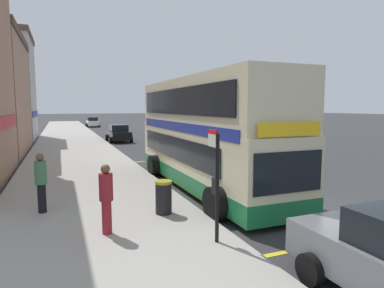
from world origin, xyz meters
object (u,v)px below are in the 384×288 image
(double_decker_bus, at_px, (205,137))
(bus_stop_sign, at_px, (216,176))
(parked_car_white_behind, at_px, (93,122))
(litter_bin, at_px, (164,197))
(pedestrian_waiting_near_sign, at_px, (41,180))
(pedestrian_further_back, at_px, (106,196))
(parked_car_black_kerbside, at_px, (119,133))

(double_decker_bus, xyz_separation_m, bus_stop_sign, (-2.15, -5.37, -0.37))
(bus_stop_sign, bearing_deg, parked_car_white_behind, 88.00)
(parked_car_white_behind, bearing_deg, double_decker_bus, 89.23)
(bus_stop_sign, bearing_deg, litter_bin, 102.91)
(double_decker_bus, height_order, pedestrian_waiting_near_sign, double_decker_bus)
(pedestrian_waiting_near_sign, height_order, pedestrian_further_back, pedestrian_waiting_near_sign)
(double_decker_bus, relative_size, bus_stop_sign, 4.03)
(litter_bin, bearing_deg, parked_car_white_behind, 87.25)
(litter_bin, bearing_deg, double_decker_bus, 47.99)
(parked_car_white_behind, xyz_separation_m, pedestrian_further_back, (-4.05, -48.32, 0.30))
(bus_stop_sign, height_order, pedestrian_further_back, bus_stop_sign)
(bus_stop_sign, relative_size, parked_car_white_behind, 0.62)
(pedestrian_further_back, xyz_separation_m, litter_bin, (1.77, 0.98, -0.46))
(parked_car_black_kerbside, distance_m, parked_car_white_behind, 25.07)
(parked_car_black_kerbside, xyz_separation_m, litter_bin, (-2.38, -22.28, -0.16))
(bus_stop_sign, relative_size, pedestrian_waiting_near_sign, 1.46)
(pedestrian_waiting_near_sign, distance_m, litter_bin, 3.68)
(bus_stop_sign, xyz_separation_m, parked_car_black_kerbside, (1.84, 24.66, -0.89))
(parked_car_white_behind, height_order, litter_bin, parked_car_white_behind)
(double_decker_bus, xyz_separation_m, parked_car_black_kerbside, (-0.32, 19.28, -1.26))
(double_decker_bus, distance_m, pedestrian_waiting_near_sign, 6.31)
(parked_car_black_kerbside, xyz_separation_m, pedestrian_waiting_near_sign, (-5.73, -20.83, 0.32))
(pedestrian_waiting_near_sign, xyz_separation_m, litter_bin, (3.35, -1.45, -0.48))
(bus_stop_sign, distance_m, parked_car_white_behind, 49.76)
(double_decker_bus, distance_m, litter_bin, 4.27)
(parked_car_white_behind, height_order, pedestrian_waiting_near_sign, pedestrian_waiting_near_sign)
(double_decker_bus, distance_m, pedestrian_further_back, 6.06)
(parked_car_white_behind, relative_size, pedestrian_waiting_near_sign, 2.34)
(litter_bin, bearing_deg, parked_car_black_kerbside, 83.90)
(litter_bin, bearing_deg, pedestrian_waiting_near_sign, 156.64)
(bus_stop_sign, bearing_deg, pedestrian_further_back, 148.87)
(parked_car_black_kerbside, bearing_deg, parked_car_white_behind, -89.39)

